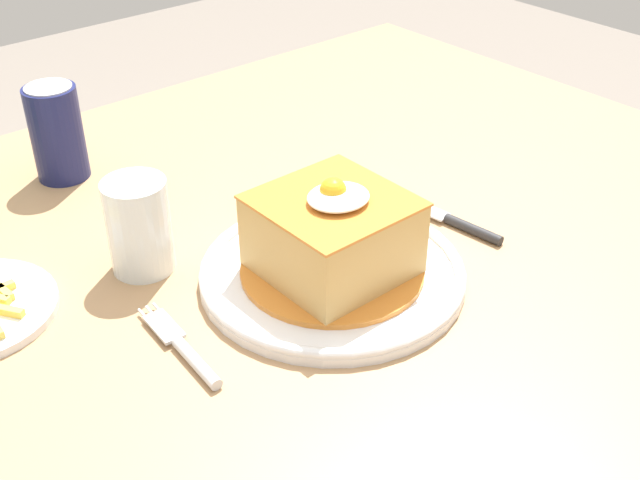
{
  "coord_description": "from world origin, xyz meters",
  "views": [
    {
      "loc": [
        -0.51,
        -0.6,
        1.25
      ],
      "look_at": [
        -0.05,
        -0.06,
        0.78
      ],
      "focal_mm": 45.24,
      "sensor_mm": 36.0,
      "label": 1
    }
  ],
  "objects": [
    {
      "name": "soda_can",
      "position": [
        -0.16,
        0.32,
        0.81
      ],
      "size": [
        0.07,
        0.07,
        0.12
      ],
      "color": "#191E51",
      "rests_on": "dining_table"
    },
    {
      "name": "sandwich_meal",
      "position": [
        -0.05,
        -0.08,
        0.8
      ],
      "size": [
        0.2,
        0.2,
        0.11
      ],
      "color": "orange",
      "rests_on": "main_plate"
    },
    {
      "name": "main_plate",
      "position": [
        -0.05,
        -0.08,
        0.75
      ],
      "size": [
        0.28,
        0.28,
        0.02
      ],
      "color": "white",
      "rests_on": "dining_table"
    },
    {
      "name": "dining_table",
      "position": [
        0.0,
        0.0,
        0.64
      ],
      "size": [
        1.2,
        0.98,
        0.74
      ],
      "color": "#A87F56",
      "rests_on": "ground_plane"
    },
    {
      "name": "drinking_glass",
      "position": [
        -0.19,
        0.07,
        0.79
      ],
      "size": [
        0.07,
        0.07,
        0.1
      ],
      "color": "#3F2314",
      "rests_on": "dining_table"
    },
    {
      "name": "knife",
      "position": [
        0.13,
        -0.09,
        0.75
      ],
      "size": [
        0.04,
        0.17,
        0.01
      ],
      "color": "#262628",
      "rests_on": "dining_table"
    },
    {
      "name": "fork",
      "position": [
        -0.23,
        -0.08,
        0.75
      ],
      "size": [
        0.03,
        0.14,
        0.01
      ],
      "color": "silver",
      "rests_on": "dining_table"
    }
  ]
}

